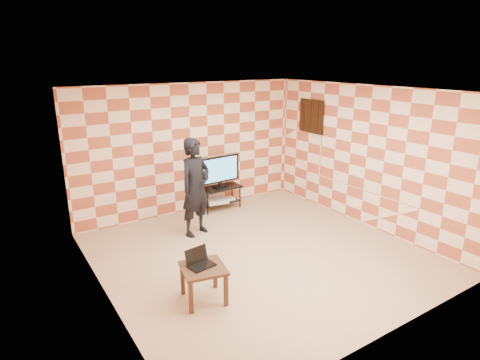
# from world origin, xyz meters

# --- Properties ---
(floor) EXTENTS (5.00, 5.00, 0.00)m
(floor) POSITION_xyz_m (0.00, 0.00, 0.00)
(floor) COLOR tan
(floor) RESTS_ON ground
(wall_back) EXTENTS (5.00, 0.02, 2.70)m
(wall_back) POSITION_xyz_m (0.00, 2.50, 1.35)
(wall_back) COLOR beige
(wall_back) RESTS_ON ground
(wall_front) EXTENTS (5.00, 0.02, 2.70)m
(wall_front) POSITION_xyz_m (0.00, -2.50, 1.35)
(wall_front) COLOR beige
(wall_front) RESTS_ON ground
(wall_left) EXTENTS (0.02, 5.00, 2.70)m
(wall_left) POSITION_xyz_m (-2.50, 0.00, 1.35)
(wall_left) COLOR beige
(wall_left) RESTS_ON ground
(wall_right) EXTENTS (0.02, 5.00, 2.70)m
(wall_right) POSITION_xyz_m (2.50, 0.00, 1.35)
(wall_right) COLOR beige
(wall_right) RESTS_ON ground
(ceiling) EXTENTS (5.00, 5.00, 0.02)m
(ceiling) POSITION_xyz_m (0.00, 0.00, 2.70)
(ceiling) COLOR white
(ceiling) RESTS_ON wall_back
(wall_art) EXTENTS (0.04, 0.72, 0.72)m
(wall_art) POSITION_xyz_m (2.47, 1.55, 1.95)
(wall_art) COLOR black
(wall_art) RESTS_ON wall_right
(tv_stand) EXTENTS (0.92, 0.41, 0.50)m
(tv_stand) POSITION_xyz_m (0.52, 2.19, 0.36)
(tv_stand) COLOR black
(tv_stand) RESTS_ON floor
(tv) EXTENTS (0.94, 0.20, 0.68)m
(tv) POSITION_xyz_m (0.52, 2.19, 0.88)
(tv) COLOR black
(tv) RESTS_ON tv_stand
(dvd_player) EXTENTS (0.50, 0.40, 0.08)m
(dvd_player) POSITION_xyz_m (0.41, 2.15, 0.21)
(dvd_player) COLOR silver
(dvd_player) RESTS_ON tv_stand
(game_console) EXTENTS (0.24, 0.17, 0.05)m
(game_console) POSITION_xyz_m (0.72, 2.17, 0.20)
(game_console) COLOR silver
(game_console) RESTS_ON tv_stand
(side_table) EXTENTS (0.67, 0.67, 0.50)m
(side_table) POSITION_xyz_m (-1.41, -0.68, 0.41)
(side_table) COLOR #352017
(side_table) RESTS_ON floor
(laptop) EXTENTS (0.37, 0.31, 0.23)m
(laptop) POSITION_xyz_m (-1.43, -0.60, 0.55)
(laptop) COLOR black
(laptop) RESTS_ON side_table
(person) EXTENTS (0.77, 0.63, 1.82)m
(person) POSITION_xyz_m (-0.51, 1.32, 0.91)
(person) COLOR black
(person) RESTS_ON floor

